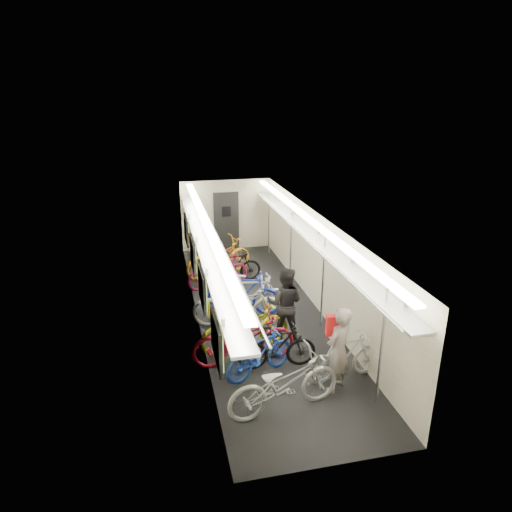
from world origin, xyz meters
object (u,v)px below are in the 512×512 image
bicycle_1 (260,354)px  passenger_mid (285,304)px  backpack (333,325)px  bicycle_0 (284,383)px  passenger_near (338,350)px

bicycle_1 → passenger_mid: bearing=-57.2°
bicycle_1 → backpack: 1.57m
passenger_mid → backpack: passenger_mid is taller
bicycle_1 → bicycle_0: bearing=165.1°
bicycle_0 → bicycle_1: 1.10m
bicycle_0 → passenger_near: passenger_near is taller
passenger_mid → backpack: 1.99m
bicycle_1 → passenger_mid: size_ratio=0.93×
bicycle_1 → passenger_mid: passenger_mid is taller
bicycle_0 → bicycle_1: (-0.17, 1.08, -0.07)m
passenger_near → bicycle_0: bearing=-16.8°
passenger_mid → bicycle_1: bearing=80.2°
bicycle_1 → passenger_near: 1.50m
bicycle_1 → backpack: size_ratio=4.06×
bicycle_1 → backpack: bearing=-141.9°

